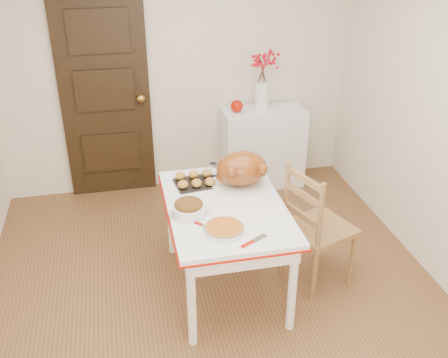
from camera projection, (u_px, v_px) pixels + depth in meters
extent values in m
cube|color=brown|center=(218.00, 303.00, 3.89)|extent=(3.50, 4.00, 0.00)
cube|color=beige|center=(176.00, 68.00, 5.04)|extent=(3.50, 0.00, 2.50)
cube|color=black|center=(105.00, 96.00, 4.98)|extent=(0.85, 0.06, 2.06)
cube|color=white|center=(263.00, 148.00, 5.39)|extent=(0.83, 0.37, 0.83)
sphere|color=#B41002|center=(237.00, 106.00, 5.12)|extent=(0.12, 0.12, 0.12)
cylinder|color=#B75814|center=(224.00, 228.00, 3.40)|extent=(0.30, 0.30, 0.06)
cylinder|color=white|center=(213.00, 169.00, 4.10)|extent=(0.06, 0.06, 0.10)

